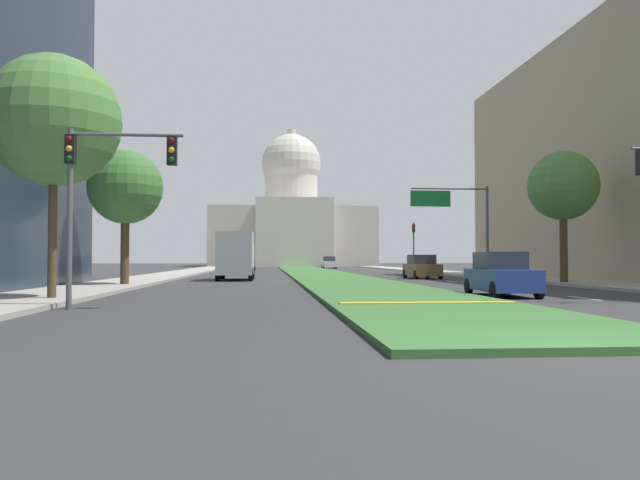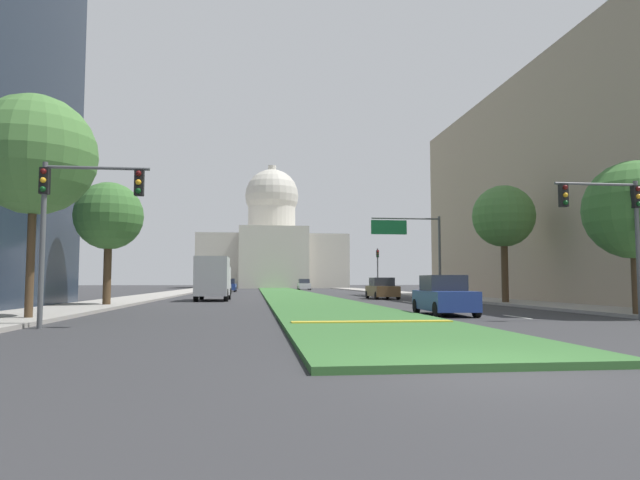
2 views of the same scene
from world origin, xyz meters
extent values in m
plane|color=#333335|center=(0.00, 56.96, 0.00)|extent=(260.00, 260.00, 0.00)
cube|color=#386B33|center=(0.00, 51.27, 0.07)|extent=(5.81, 102.53, 0.14)
cube|color=gold|center=(0.00, 9.03, 0.16)|extent=(5.23, 0.50, 0.04)
cube|color=silver|center=(6.88, 13.03, 0.00)|extent=(0.16, 2.40, 0.01)
cube|color=silver|center=(6.88, 21.40, 0.00)|extent=(0.16, 2.40, 0.01)
cube|color=silver|center=(6.88, 29.50, 0.00)|extent=(0.16, 2.40, 0.01)
cube|color=silver|center=(6.88, 42.44, 0.00)|extent=(0.16, 2.40, 0.01)
cube|color=silver|center=(6.88, 47.95, 0.00)|extent=(0.16, 2.40, 0.01)
cube|color=#9E9991|center=(-12.86, 45.57, 0.07)|extent=(4.00, 102.53, 0.15)
cube|color=#9E9991|center=(12.86, 45.57, 0.07)|extent=(4.00, 102.53, 0.15)
cube|color=tan|center=(23.35, 29.54, 8.21)|extent=(16.98, 37.36, 16.43)
cube|color=beige|center=(0.00, 113.93, 5.49)|extent=(30.64, 24.80, 10.98)
cube|color=beige|center=(0.00, 99.53, 6.04)|extent=(13.48, 4.00, 12.08)
cylinder|color=beige|center=(0.00, 113.93, 14.61)|extent=(10.41, 10.41, 7.26)
sphere|color=beige|center=(0.00, 113.93, 20.30)|extent=(11.77, 11.77, 11.77)
cylinder|color=beige|center=(0.00, 113.93, 25.60)|extent=(1.80, 1.80, 3.00)
cylinder|color=#515456|center=(-10.36, 9.47, 2.60)|extent=(0.16, 0.16, 5.20)
cube|color=black|center=(-10.36, 9.47, 4.60)|extent=(0.28, 0.24, 0.84)
sphere|color=#510F0F|center=(-10.36, 9.33, 4.88)|extent=(0.18, 0.18, 0.18)
sphere|color=#F2A51E|center=(-10.36, 9.33, 4.60)|extent=(0.18, 0.18, 0.18)
sphere|color=#0F4219|center=(-10.36, 9.33, 4.32)|extent=(0.18, 0.18, 0.18)
cylinder|color=#515456|center=(-8.76, 9.47, 5.05)|extent=(3.20, 0.10, 0.10)
cube|color=black|center=(-7.48, 9.47, 4.60)|extent=(0.28, 0.24, 0.84)
sphere|color=#510F0F|center=(-7.48, 9.33, 4.88)|extent=(0.18, 0.18, 0.18)
sphere|color=#F2A51E|center=(-7.48, 9.33, 4.60)|extent=(0.18, 0.18, 0.18)
sphere|color=#0F4219|center=(-7.48, 9.33, 4.32)|extent=(0.18, 0.18, 0.18)
cylinder|color=#515456|center=(10.36, 10.36, 2.60)|extent=(0.16, 0.16, 5.20)
cube|color=black|center=(10.36, 10.36, 4.60)|extent=(0.28, 0.24, 0.84)
sphere|color=#510F0F|center=(10.36, 10.22, 4.88)|extent=(0.18, 0.18, 0.18)
sphere|color=#F2A51E|center=(10.36, 10.22, 4.60)|extent=(0.18, 0.18, 0.18)
sphere|color=#0F4219|center=(10.36, 10.22, 4.32)|extent=(0.18, 0.18, 0.18)
cylinder|color=#515456|center=(8.76, 10.36, 5.05)|extent=(3.20, 0.10, 0.10)
cube|color=black|center=(7.48, 10.36, 4.60)|extent=(0.28, 0.24, 0.84)
sphere|color=#510F0F|center=(7.48, 10.22, 4.88)|extent=(0.18, 0.18, 0.18)
sphere|color=#F2A51E|center=(7.48, 10.22, 4.60)|extent=(0.18, 0.18, 0.18)
sphere|color=#0F4219|center=(7.48, 10.22, 4.32)|extent=(0.18, 0.18, 0.18)
cylinder|color=#515456|center=(10.36, 54.11, 2.60)|extent=(0.16, 0.16, 5.20)
cube|color=black|center=(10.36, 54.11, 4.60)|extent=(0.28, 0.24, 0.84)
sphere|color=red|center=(10.36, 53.97, 4.88)|extent=(0.18, 0.18, 0.18)
sphere|color=#4C380F|center=(10.36, 53.97, 4.60)|extent=(0.18, 0.18, 0.18)
sphere|color=#0F4219|center=(10.36, 53.97, 4.32)|extent=(0.18, 0.18, 0.18)
cylinder|color=#515456|center=(10.56, 33.12, 3.25)|extent=(0.20, 0.20, 6.50)
cylinder|color=#515456|center=(7.87, 33.12, 6.30)|extent=(5.38, 0.12, 0.12)
cube|color=#146033|center=(6.52, 33.07, 5.60)|extent=(2.80, 0.08, 1.10)
cylinder|color=#4C3823|center=(-11.88, 12.62, 2.45)|extent=(0.29, 0.29, 4.90)
sphere|color=#4C7F3D|center=(-11.88, 12.62, 6.11)|extent=(4.43, 4.43, 4.43)
cylinder|color=#4C3823|center=(11.46, 11.96, 1.62)|extent=(0.43, 0.43, 3.24)
sphere|color=#3D7033|center=(11.46, 11.96, 4.34)|extent=(3.98, 3.98, 3.98)
cylinder|color=#4C3823|center=(-12.02, 23.86, 2.05)|extent=(0.44, 0.44, 4.10)
sphere|color=#3D7033|center=(-12.02, 23.86, 5.15)|extent=(3.83, 3.83, 3.83)
cylinder|color=#4C3823|center=(11.76, 24.43, 2.23)|extent=(0.43, 0.43, 4.47)
sphere|color=#4C7F3D|center=(11.76, 24.43, 5.53)|extent=(3.87, 3.87, 3.87)
cube|color=navy|center=(4.34, 14.51, 0.63)|extent=(1.98, 4.32, 0.82)
cube|color=#282D38|center=(4.35, 14.68, 1.38)|extent=(1.66, 2.11, 0.67)
cylinder|color=black|center=(5.07, 12.80, 0.32)|extent=(0.25, 0.65, 0.64)
cylinder|color=black|center=(3.45, 12.88, 0.32)|extent=(0.25, 0.65, 0.64)
cylinder|color=black|center=(5.22, 16.14, 0.32)|extent=(0.25, 0.65, 0.64)
cylinder|color=black|center=(3.61, 16.21, 0.32)|extent=(0.25, 0.65, 0.64)
cube|color=brown|center=(6.57, 35.70, 0.64)|extent=(1.91, 4.39, 0.83)
cube|color=#282D38|center=(6.57, 35.88, 1.39)|extent=(1.68, 2.11, 0.68)
cylinder|color=black|center=(7.44, 33.96, 0.32)|extent=(0.22, 0.64, 0.64)
cylinder|color=black|center=(5.70, 33.96, 0.32)|extent=(0.22, 0.64, 0.64)
cylinder|color=black|center=(7.44, 37.45, 0.32)|extent=(0.22, 0.64, 0.64)
cylinder|color=black|center=(5.69, 37.44, 0.32)|extent=(0.22, 0.64, 0.64)
cube|color=#4C5156|center=(-7.26, 52.52, 0.65)|extent=(1.96, 4.38, 0.86)
cube|color=#282D38|center=(-7.26, 52.35, 1.44)|extent=(1.71, 2.11, 0.71)
cylinder|color=black|center=(-8.16, 54.25, 0.32)|extent=(0.23, 0.64, 0.64)
cylinder|color=black|center=(-6.40, 54.26, 0.32)|extent=(0.23, 0.64, 0.64)
cylinder|color=black|center=(-8.12, 50.78, 0.32)|extent=(0.23, 0.64, 0.64)
cylinder|color=black|center=(-6.36, 50.80, 0.32)|extent=(0.23, 0.64, 0.64)
cube|color=navy|center=(-7.15, 67.48, 0.65)|extent=(1.92, 4.21, 0.86)
cube|color=#282D38|center=(-7.16, 67.31, 1.43)|extent=(1.67, 2.03, 0.70)
cylinder|color=black|center=(-7.99, 69.13, 0.32)|extent=(0.23, 0.64, 0.64)
cylinder|color=black|center=(-6.28, 69.11, 0.32)|extent=(0.23, 0.64, 0.64)
cylinder|color=black|center=(-8.03, 65.85, 0.32)|extent=(0.23, 0.64, 0.64)
cylinder|color=black|center=(-6.32, 65.83, 0.32)|extent=(0.23, 0.64, 0.64)
cube|color=silver|center=(4.27, 81.29, 0.65)|extent=(1.96, 4.41, 0.85)
cube|color=#282D38|center=(4.27, 81.47, 1.42)|extent=(1.70, 2.12, 0.70)
cylinder|color=black|center=(5.13, 79.54, 0.32)|extent=(0.23, 0.64, 0.64)
cylinder|color=black|center=(3.38, 79.56, 0.32)|extent=(0.23, 0.64, 0.64)
cylinder|color=black|center=(5.17, 83.03, 0.32)|extent=(0.23, 0.64, 0.64)
cylinder|color=black|center=(3.42, 83.04, 0.32)|extent=(0.23, 0.64, 0.64)
cube|color=silver|center=(-6.81, 35.80, 1.45)|extent=(2.30, 2.00, 2.20)
cube|color=#B2B2B7|center=(-6.81, 32.60, 1.80)|extent=(2.30, 4.40, 2.80)
cylinder|color=black|center=(-7.86, 35.80, 0.45)|extent=(0.30, 0.90, 0.90)
cylinder|color=black|center=(-5.76, 35.80, 0.45)|extent=(0.30, 0.90, 0.90)
cylinder|color=black|center=(-7.86, 31.50, 0.45)|extent=(0.30, 0.90, 0.90)
cylinder|color=black|center=(-5.76, 31.50, 0.45)|extent=(0.30, 0.90, 0.90)
camera|label=1|loc=(-4.69, -8.86, 1.45)|focal=34.87mm
camera|label=2|loc=(-3.80, -8.66, 1.47)|focal=31.19mm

